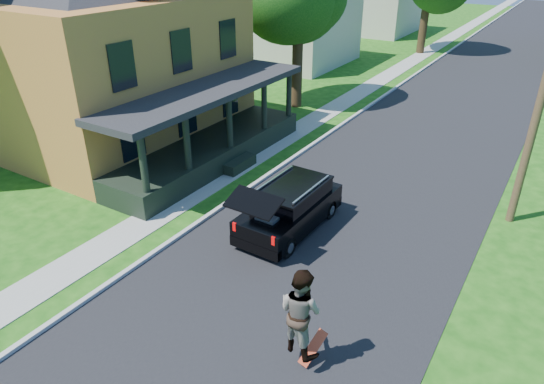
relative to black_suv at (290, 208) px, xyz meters
The scene contains 11 objects.
ground 3.53m from the black_suv, 66.02° to the right, with size 140.00×140.00×0.00m, color #164D0F.
street 16.93m from the black_suv, 85.25° to the left, with size 8.00×120.00×0.02m, color black.
curb 17.08m from the black_suv, 98.94° to the left, with size 0.15×120.00×0.12m, color #AFAFA9.
sidewalk 17.39m from the black_suv, 103.99° to the left, with size 1.30×120.00×0.03m, color gray.
front_walk 8.62m from the black_suv, 160.60° to the left, with size 6.50×1.20×0.03m, color gray.
main_house 12.46m from the black_suv, 165.98° to the left, with size 15.56×15.56×10.10m.
neighbor_house_mid 24.35m from the black_suv, 120.13° to the left, with size 12.78×12.78×8.30m.
black_suv is the anchor object (origin of this frame).
skateboarder 5.54m from the black_suv, 57.69° to the right, with size 1.14×0.98×2.05m.
skateboard 5.52m from the black_suv, 54.54° to the right, with size 0.40×0.69×0.66m.
utility_pole_near 8.04m from the black_suv, 36.21° to the left, with size 1.58×0.28×7.99m.
Camera 1 is at (5.13, -8.36, 8.23)m, focal length 32.00 mm.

